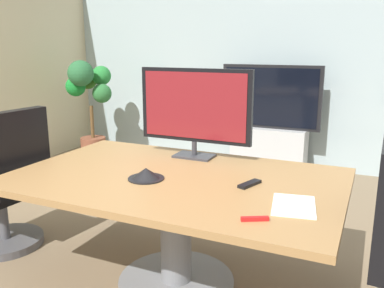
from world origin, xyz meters
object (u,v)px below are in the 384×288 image
conference_table (176,202)px  office_chair_left (9,192)px  wall_display_unit (269,136)px  conference_phone (146,174)px  tv_monitor (195,108)px  remote_control (250,184)px  potted_plant (89,98)px

conference_table → office_chair_left: bearing=-176.1°
wall_display_unit → conference_phone: wall_display_unit is taller
tv_monitor → conference_phone: size_ratio=3.82×
conference_table → remote_control: remote_control is taller
office_chair_left → remote_control: (1.83, 0.11, 0.29)m
tv_monitor → conference_phone: 0.68m
wall_display_unit → remote_control: (0.55, -2.69, 0.31)m
tv_monitor → remote_control: size_ratio=4.94×
tv_monitor → remote_control: tv_monitor is taller
office_chair_left → conference_phone: 1.26m
conference_table → wall_display_unit: wall_display_unit is taller
wall_display_unit → tv_monitor: bearing=-90.1°
office_chair_left → tv_monitor: 1.54m
conference_table → conference_phone: size_ratio=9.19×
conference_phone → potted_plant: bearing=134.0°
conference_phone → wall_display_unit: bearing=88.8°
conference_table → office_chair_left: office_chair_left is taller
potted_plant → tv_monitor: bearing=-37.1°
tv_monitor → conference_phone: bearing=-95.6°
conference_table → potted_plant: (-2.41, 2.24, 0.28)m
conference_table → wall_display_unit: size_ratio=1.54×
conference_table → conference_phone: (-0.13, -0.13, 0.20)m
remote_control → conference_table: bearing=-158.3°
office_chair_left → potted_plant: size_ratio=0.81×
wall_display_unit → potted_plant: size_ratio=0.97×
office_chair_left → remote_control: office_chair_left is taller
tv_monitor → potted_plant: (-2.33, 1.77, -0.25)m
office_chair_left → remote_control: size_ratio=6.41×
office_chair_left → remote_control: 1.85m
potted_plant → remote_control: (2.88, -2.21, -0.10)m
conference_table → conference_phone: bearing=-136.9°
office_chair_left → conference_phone: size_ratio=4.95×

